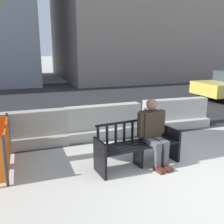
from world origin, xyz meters
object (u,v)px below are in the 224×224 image
(jersey_barrier_right, at_px, (175,115))
(jersey_barrier_left, at_px, (24,132))
(seated_person, at_px, (153,131))
(jersey_barrier_centre, at_px, (104,124))
(street_bench, at_px, (138,146))

(jersey_barrier_right, bearing_deg, jersey_barrier_left, -178.42)
(seated_person, xyz_separation_m, jersey_barrier_left, (-2.38, 1.88, -0.35))
(seated_person, bearing_deg, jersey_barrier_right, 46.95)
(seated_person, bearing_deg, jersey_barrier_centre, 101.48)
(jersey_barrier_centre, relative_size, jersey_barrier_left, 0.99)
(street_bench, relative_size, seated_person, 1.32)
(jersey_barrier_centre, bearing_deg, seated_person, -78.52)
(seated_person, bearing_deg, jersey_barrier_left, 141.70)
(seated_person, relative_size, jersey_barrier_left, 0.65)
(street_bench, xyz_separation_m, jersey_barrier_left, (-2.07, 1.86, -0.06))
(jersey_barrier_left, bearing_deg, seated_person, -38.30)
(jersey_barrier_centre, xyz_separation_m, jersey_barrier_right, (2.26, 0.08, 0.00))
(jersey_barrier_centre, bearing_deg, jersey_barrier_right, 2.05)
(jersey_barrier_centre, height_order, jersey_barrier_left, same)
(jersey_barrier_centre, bearing_deg, street_bench, -87.72)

